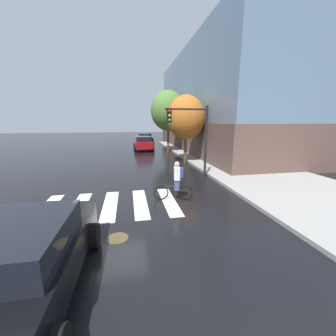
{
  "coord_description": "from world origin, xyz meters",
  "views": [
    {
      "loc": [
        0.66,
        -8.26,
        3.34
      ],
      "look_at": [
        2.44,
        1.04,
        1.22
      ],
      "focal_mm": 22.28,
      "sensor_mm": 36.0,
      "label": 1
    }
  ],
  "objects_px": {
    "street_tree_mid": "(168,111)",
    "manhole_cover": "(117,238)",
    "sedan_far": "(145,139)",
    "traffic_light_near": "(192,130)",
    "sedan_mid": "(143,143)",
    "cyclist": "(176,181)",
    "street_tree_near": "(186,118)",
    "sedan_near": "(24,260)",
    "fire_hydrant": "(225,160)"
  },
  "relations": [
    {
      "from": "street_tree_mid",
      "to": "manhole_cover",
      "type": "bearing_deg",
      "value": -105.64
    },
    {
      "from": "sedan_far",
      "to": "traffic_light_near",
      "type": "height_order",
      "value": "traffic_light_near"
    },
    {
      "from": "sedan_mid",
      "to": "street_tree_mid",
      "type": "relative_size",
      "value": 0.71
    },
    {
      "from": "manhole_cover",
      "to": "traffic_light_near",
      "type": "distance_m",
      "value": 7.57
    },
    {
      "from": "sedan_mid",
      "to": "cyclist",
      "type": "height_order",
      "value": "cyclist"
    },
    {
      "from": "sedan_mid",
      "to": "street_tree_near",
      "type": "xyz_separation_m",
      "value": [
        2.86,
        -8.29,
        2.8
      ]
    },
    {
      "from": "sedan_near",
      "to": "sedan_far",
      "type": "relative_size",
      "value": 0.96
    },
    {
      "from": "manhole_cover",
      "to": "fire_hydrant",
      "type": "bearing_deg",
      "value": 48.95
    },
    {
      "from": "cyclist",
      "to": "fire_hydrant",
      "type": "height_order",
      "value": "cyclist"
    },
    {
      "from": "sedan_near",
      "to": "sedan_mid",
      "type": "xyz_separation_m",
      "value": [
        3.74,
        20.94,
        0.02
      ]
    },
    {
      "from": "traffic_light_near",
      "to": "street_tree_mid",
      "type": "xyz_separation_m",
      "value": [
        0.78,
        11.36,
        1.58
      ]
    },
    {
      "from": "sedan_near",
      "to": "sedan_far",
      "type": "height_order",
      "value": "sedan_far"
    },
    {
      "from": "cyclist",
      "to": "street_tree_near",
      "type": "xyz_separation_m",
      "value": [
        2.65,
        8.13,
        2.79
      ]
    },
    {
      "from": "street_tree_near",
      "to": "sedan_near",
      "type": "bearing_deg",
      "value": -117.54
    },
    {
      "from": "sedan_mid",
      "to": "traffic_light_near",
      "type": "relative_size",
      "value": 1.12
    },
    {
      "from": "manhole_cover",
      "to": "street_tree_near",
      "type": "height_order",
      "value": "street_tree_near"
    },
    {
      "from": "manhole_cover",
      "to": "sedan_far",
      "type": "distance_m",
      "value": 25.76
    },
    {
      "from": "street_tree_mid",
      "to": "traffic_light_near",
      "type": "bearing_deg",
      "value": -93.93
    },
    {
      "from": "street_tree_mid",
      "to": "sedan_far",
      "type": "bearing_deg",
      "value": 102.78
    },
    {
      "from": "street_tree_near",
      "to": "traffic_light_near",
      "type": "bearing_deg",
      "value": -101.37
    },
    {
      "from": "cyclist",
      "to": "street_tree_mid",
      "type": "relative_size",
      "value": 0.26
    },
    {
      "from": "sedan_mid",
      "to": "street_tree_mid",
      "type": "bearing_deg",
      "value": -37.25
    },
    {
      "from": "cyclist",
      "to": "street_tree_near",
      "type": "relative_size",
      "value": 0.32
    },
    {
      "from": "traffic_light_near",
      "to": "street_tree_mid",
      "type": "relative_size",
      "value": 0.64
    },
    {
      "from": "cyclist",
      "to": "street_tree_mid",
      "type": "distance_m",
      "value": 15.07
    },
    {
      "from": "sedan_mid",
      "to": "street_tree_mid",
      "type": "distance_m",
      "value": 4.88
    },
    {
      "from": "sedan_mid",
      "to": "street_tree_near",
      "type": "relative_size",
      "value": 0.87
    },
    {
      "from": "manhole_cover",
      "to": "street_tree_mid",
      "type": "relative_size",
      "value": 0.1
    },
    {
      "from": "cyclist",
      "to": "street_tree_mid",
      "type": "xyz_separation_m",
      "value": [
        2.41,
        14.43,
        3.59
      ]
    },
    {
      "from": "sedan_far",
      "to": "street_tree_mid",
      "type": "distance_m",
      "value": 9.41
    },
    {
      "from": "traffic_light_near",
      "to": "sedan_near",
      "type": "bearing_deg",
      "value": -126.32
    },
    {
      "from": "sedan_mid",
      "to": "traffic_light_near",
      "type": "bearing_deg",
      "value": -82.16
    },
    {
      "from": "manhole_cover",
      "to": "cyclist",
      "type": "bearing_deg",
      "value": 48.43
    },
    {
      "from": "manhole_cover",
      "to": "traffic_light_near",
      "type": "xyz_separation_m",
      "value": [
        4.01,
        5.75,
        2.86
      ]
    },
    {
      "from": "sedan_near",
      "to": "sedan_mid",
      "type": "relative_size",
      "value": 0.99
    },
    {
      "from": "cyclist",
      "to": "manhole_cover",
      "type": "bearing_deg",
      "value": -131.57
    },
    {
      "from": "cyclist",
      "to": "fire_hydrant",
      "type": "xyz_separation_m",
      "value": [
        5.07,
        5.87,
        -0.31
      ]
    },
    {
      "from": "traffic_light_near",
      "to": "street_tree_near",
      "type": "distance_m",
      "value": 5.22
    },
    {
      "from": "sedan_mid",
      "to": "fire_hydrant",
      "type": "relative_size",
      "value": 6.02
    },
    {
      "from": "sedan_far",
      "to": "traffic_light_near",
      "type": "distance_m",
      "value": 19.97
    },
    {
      "from": "sedan_far",
      "to": "sedan_near",
      "type": "bearing_deg",
      "value": -99.19
    },
    {
      "from": "fire_hydrant",
      "to": "street_tree_near",
      "type": "distance_m",
      "value": 4.54
    },
    {
      "from": "traffic_light_near",
      "to": "fire_hydrant",
      "type": "bearing_deg",
      "value": 39.16
    },
    {
      "from": "sedan_mid",
      "to": "traffic_light_near",
      "type": "distance_m",
      "value": 13.63
    },
    {
      "from": "sedan_near",
      "to": "fire_hydrant",
      "type": "distance_m",
      "value": 13.76
    },
    {
      "from": "manhole_cover",
      "to": "street_tree_near",
      "type": "relative_size",
      "value": 0.12
    },
    {
      "from": "manhole_cover",
      "to": "sedan_far",
      "type": "xyz_separation_m",
      "value": [
        2.87,
        25.59,
        0.84
      ]
    },
    {
      "from": "manhole_cover",
      "to": "fire_hydrant",
      "type": "xyz_separation_m",
      "value": [
        7.45,
        8.55,
        0.53
      ]
    },
    {
      "from": "street_tree_mid",
      "to": "sedan_near",
      "type": "bearing_deg",
      "value": -108.55
    },
    {
      "from": "sedan_mid",
      "to": "sedan_far",
      "type": "distance_m",
      "value": 6.52
    }
  ]
}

